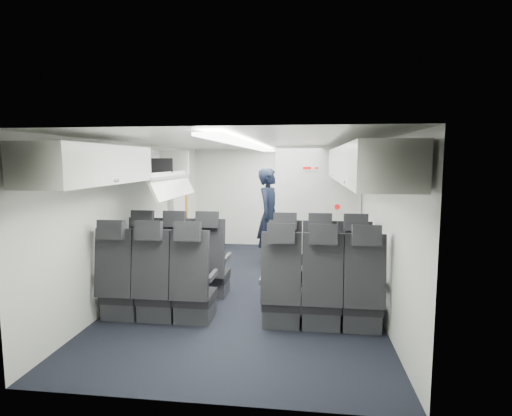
% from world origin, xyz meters
% --- Properties ---
extents(cabin_shell, '(3.41, 6.01, 2.16)m').
position_xyz_m(cabin_shell, '(0.00, 0.00, 1.12)').
color(cabin_shell, black).
rests_on(cabin_shell, ground).
extents(seat_row_front, '(3.33, 0.56, 1.24)m').
position_xyz_m(seat_row_front, '(-0.00, -0.53, 0.40)').
color(seat_row_front, black).
rests_on(seat_row_front, cabin_shell).
extents(seat_row_mid, '(3.33, 0.56, 1.24)m').
position_xyz_m(seat_row_mid, '(-0.00, -1.43, 0.40)').
color(seat_row_mid, black).
rests_on(seat_row_mid, cabin_shell).
extents(overhead_bin_left_rear, '(0.53, 1.80, 0.40)m').
position_xyz_m(overhead_bin_left_rear, '(-1.40, -2.00, 1.86)').
color(overhead_bin_left_rear, silver).
rests_on(overhead_bin_left_rear, cabin_shell).
extents(overhead_bin_left_front_open, '(0.64, 1.70, 0.72)m').
position_xyz_m(overhead_bin_left_front_open, '(-1.44, -0.25, 1.74)').
color(overhead_bin_left_front_open, '#9E9E93').
rests_on(overhead_bin_left_front_open, cabin_shell).
extents(overhead_bin_right_rear, '(0.53, 1.80, 0.40)m').
position_xyz_m(overhead_bin_right_rear, '(1.40, -2.00, 1.86)').
color(overhead_bin_right_rear, silver).
rests_on(overhead_bin_right_rear, cabin_shell).
extents(overhead_bin_right_front, '(0.53, 1.70, 0.40)m').
position_xyz_m(overhead_bin_right_front, '(1.40, -0.25, 1.86)').
color(overhead_bin_right_front, silver).
rests_on(overhead_bin_right_front, cabin_shell).
extents(bulkhead_partition, '(1.40, 0.15, 2.13)m').
position_xyz_m(bulkhead_partition, '(0.98, 0.80, 1.08)').
color(bulkhead_partition, silver).
rests_on(bulkhead_partition, cabin_shell).
extents(galley_unit, '(0.85, 0.52, 1.90)m').
position_xyz_m(galley_unit, '(0.95, 2.72, 0.95)').
color(galley_unit, '#939399').
rests_on(galley_unit, cabin_shell).
extents(boarding_door, '(0.12, 1.27, 1.86)m').
position_xyz_m(boarding_door, '(-1.64, 1.55, 0.95)').
color(boarding_door, silver).
rests_on(boarding_door, cabin_shell).
extents(flight_attendant, '(0.58, 0.73, 1.77)m').
position_xyz_m(flight_attendant, '(0.13, 1.41, 0.88)').
color(flight_attendant, black).
rests_on(flight_attendant, ground).
extents(carry_on_bag, '(0.42, 0.35, 0.22)m').
position_xyz_m(carry_on_bag, '(-1.41, -0.00, 1.83)').
color(carry_on_bag, black).
rests_on(carry_on_bag, overhead_bin_left_front_open).
extents(papers, '(0.18, 0.09, 0.13)m').
position_xyz_m(papers, '(0.32, 1.36, 1.03)').
color(papers, white).
rests_on(papers, flight_attendant).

